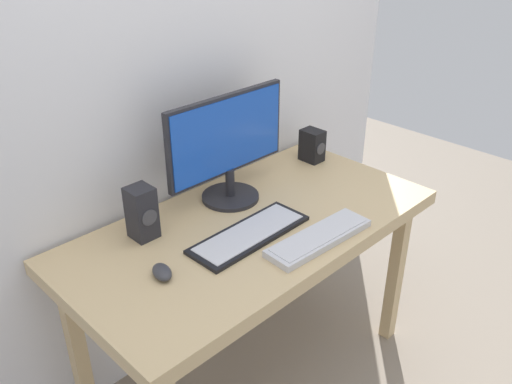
# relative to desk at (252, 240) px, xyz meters

# --- Properties ---
(ground_plane) EXTENTS (6.00, 6.00, 0.00)m
(ground_plane) POSITION_rel_desk_xyz_m (0.00, 0.00, -0.70)
(ground_plane) COLOR gray
(wall_back) EXTENTS (2.56, 0.04, 3.00)m
(wall_back) POSITION_rel_desk_xyz_m (0.00, 0.40, 0.80)
(wall_back) COLOR silver
(wall_back) RESTS_ON ground_plane
(desk) EXTENTS (1.41, 0.72, 0.78)m
(desk) POSITION_rel_desk_xyz_m (0.00, 0.00, 0.00)
(desk) COLOR tan
(desk) RESTS_ON ground_plane
(monitor) EXTENTS (0.55, 0.23, 0.43)m
(monitor) POSITION_rel_desk_xyz_m (0.07, 0.20, 0.31)
(monitor) COLOR #232328
(monitor) RESTS_ON desk
(keyboard_primary) EXTENTS (0.47, 0.17, 0.02)m
(keyboard_primary) POSITION_rel_desk_xyz_m (-0.07, -0.06, 0.09)
(keyboard_primary) COLOR black
(keyboard_primary) RESTS_ON desk
(keyboard_secondary) EXTENTS (0.43, 0.14, 0.03)m
(keyboard_secondary) POSITION_rel_desk_xyz_m (0.08, -0.25, 0.09)
(keyboard_secondary) COLOR silver
(keyboard_secondary) RESTS_ON desk
(mouse) EXTENTS (0.08, 0.11, 0.04)m
(mouse) POSITION_rel_desk_xyz_m (-0.43, -0.03, 0.09)
(mouse) COLOR #333338
(mouse) RESTS_ON desk
(speaker_right) EXTENTS (0.08, 0.10, 0.15)m
(speaker_right) POSITION_rel_desk_xyz_m (0.57, 0.20, 0.15)
(speaker_right) COLOR black
(speaker_right) RESTS_ON desk
(speaker_left) EXTENTS (0.08, 0.09, 0.19)m
(speaker_left) POSITION_rel_desk_xyz_m (-0.34, 0.20, 0.17)
(speaker_left) COLOR #232328
(speaker_left) RESTS_ON desk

